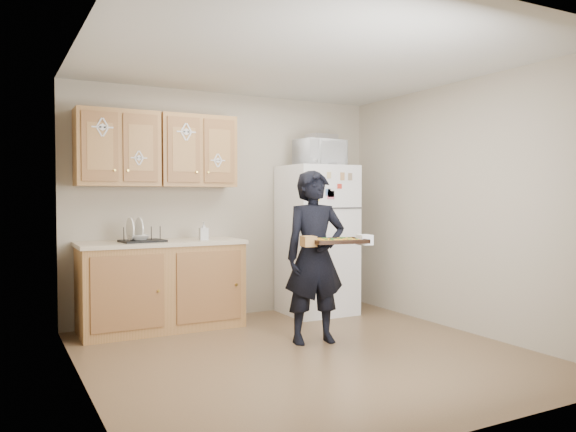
{
  "coord_description": "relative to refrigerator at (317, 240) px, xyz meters",
  "views": [
    {
      "loc": [
        -2.37,
        -4.11,
        1.35
      ],
      "look_at": [
        0.05,
        0.45,
        1.17
      ],
      "focal_mm": 35.0,
      "sensor_mm": 36.0,
      "label": 1
    }
  ],
  "objects": [
    {
      "name": "floor",
      "position": [
        -0.95,
        -1.43,
        -0.85
      ],
      "size": [
        3.6,
        3.6,
        0.0
      ],
      "primitive_type": "plane",
      "color": "brown",
      "rests_on": "ground"
    },
    {
      "name": "ceiling",
      "position": [
        -0.95,
        -1.43,
        1.65
      ],
      "size": [
        3.6,
        3.6,
        0.0
      ],
      "primitive_type": "plane",
      "color": "beige",
      "rests_on": "wall_back"
    },
    {
      "name": "wall_back",
      "position": [
        -0.95,
        0.37,
        0.4
      ],
      "size": [
        3.6,
        0.04,
        2.5
      ],
      "primitive_type": "cube",
      "color": "#ACA08B",
      "rests_on": "floor"
    },
    {
      "name": "wall_front",
      "position": [
        -0.95,
        -3.23,
        0.4
      ],
      "size": [
        3.6,
        0.04,
        2.5
      ],
      "primitive_type": "cube",
      "color": "#ACA08B",
      "rests_on": "floor"
    },
    {
      "name": "wall_left",
      "position": [
        -2.75,
        -1.43,
        0.4
      ],
      "size": [
        0.04,
        3.6,
        2.5
      ],
      "primitive_type": "cube",
      "color": "#ACA08B",
      "rests_on": "floor"
    },
    {
      "name": "wall_right",
      "position": [
        0.85,
        -1.43,
        0.4
      ],
      "size": [
        0.04,
        3.6,
        2.5
      ],
      "primitive_type": "cube",
      "color": "#ACA08B",
      "rests_on": "floor"
    },
    {
      "name": "refrigerator",
      "position": [
        0.0,
        0.0,
        0.0
      ],
      "size": [
        0.75,
        0.7,
        1.7
      ],
      "primitive_type": "cube",
      "color": "white",
      "rests_on": "floor"
    },
    {
      "name": "base_cabinet",
      "position": [
        -1.8,
        0.05,
        -0.42
      ],
      "size": [
        1.6,
        0.6,
        0.86
      ],
      "primitive_type": "cube",
      "color": "olive",
      "rests_on": "floor"
    },
    {
      "name": "countertop",
      "position": [
        -1.8,
        0.05,
        0.03
      ],
      "size": [
        1.64,
        0.64,
        0.04
      ],
      "primitive_type": "cube",
      "color": "beige",
      "rests_on": "base_cabinet"
    },
    {
      "name": "upper_cab_left",
      "position": [
        -2.2,
        0.18,
        0.98
      ],
      "size": [
        0.8,
        0.33,
        0.75
      ],
      "primitive_type": "cube",
      "color": "olive",
      "rests_on": "wall_back"
    },
    {
      "name": "upper_cab_right",
      "position": [
        -1.38,
        0.18,
        0.98
      ],
      "size": [
        0.8,
        0.33,
        0.75
      ],
      "primitive_type": "cube",
      "color": "olive",
      "rests_on": "wall_back"
    },
    {
      "name": "cereal_box",
      "position": [
        0.52,
        0.24,
        -0.69
      ],
      "size": [
        0.2,
        0.07,
        0.32
      ],
      "primitive_type": "cube",
      "color": "gold",
      "rests_on": "floor"
    },
    {
      "name": "person",
      "position": [
        -0.69,
        -1.11,
        -0.06
      ],
      "size": [
        0.63,
        0.47,
        1.59
      ],
      "primitive_type": "imported",
      "rotation": [
        0.0,
        0.0,
        -0.16
      ],
      "color": "black",
      "rests_on": "floor"
    },
    {
      "name": "baking_tray",
      "position": [
        -0.64,
        -1.41,
        0.1
      ],
      "size": [
        0.53,
        0.42,
        0.04
      ],
      "primitive_type": "cube",
      "rotation": [
        0.0,
        0.0,
        -0.16
      ],
      "color": "black",
      "rests_on": "person"
    },
    {
      "name": "pizza_front_left",
      "position": [
        -0.76,
        -1.47,
        0.12
      ],
      "size": [
        0.16,
        0.16,
        0.02
      ],
      "primitive_type": "cylinder",
      "color": "orange",
      "rests_on": "baking_tray"
    },
    {
      "name": "pizza_front_right",
      "position": [
        -0.54,
        -1.51,
        0.12
      ],
      "size": [
        0.16,
        0.16,
        0.02
      ],
      "primitive_type": "cylinder",
      "color": "orange",
      "rests_on": "baking_tray"
    },
    {
      "name": "pizza_back_left",
      "position": [
        -0.74,
        -1.31,
        0.12
      ],
      "size": [
        0.16,
        0.16,
        0.02
      ],
      "primitive_type": "cylinder",
      "color": "orange",
      "rests_on": "baking_tray"
    },
    {
      "name": "pizza_back_right",
      "position": [
        -0.52,
        -1.35,
        0.12
      ],
      "size": [
        0.16,
        0.16,
        0.02
      ],
      "primitive_type": "cylinder",
      "color": "orange",
      "rests_on": "baking_tray"
    },
    {
      "name": "pizza_center",
      "position": [
        -0.64,
        -1.41,
        0.12
      ],
      "size": [
        0.16,
        0.16,
        0.02
      ],
      "primitive_type": "cylinder",
      "color": "orange",
      "rests_on": "baking_tray"
    },
    {
      "name": "microwave",
      "position": [
        0.01,
        -0.05,
        1.0
      ],
      "size": [
        0.57,
        0.42,
        0.29
      ],
      "primitive_type": "imported",
      "rotation": [
        0.0,
        0.0,
        0.13
      ],
      "color": "white",
      "rests_on": "refrigerator"
    },
    {
      "name": "foil_pan",
      "position": [
        0.05,
        -0.02,
        1.18
      ],
      "size": [
        0.34,
        0.26,
        0.07
      ],
      "primitive_type": "cube",
      "rotation": [
        0.0,
        0.0,
        0.11
      ],
      "color": "#B6B5BD",
      "rests_on": "microwave"
    },
    {
      "name": "dish_rack",
      "position": [
        -2.0,
        0.0,
        0.13
      ],
      "size": [
        0.44,
        0.35,
        0.16
      ],
      "primitive_type": "cube",
      "rotation": [
        0.0,
        0.0,
        0.11
      ],
      "color": "black",
      "rests_on": "countertop"
    },
    {
      "name": "bowl",
      "position": [
        -2.03,
        0.0,
        0.1
      ],
      "size": [
        0.22,
        0.22,
        0.05
      ],
      "primitive_type": "imported",
      "rotation": [
        0.0,
        0.0,
        -0.02
      ],
      "color": "silver",
      "rests_on": "dish_rack"
    },
    {
      "name": "soap_bottle",
      "position": [
        -1.39,
        -0.06,
        0.14
      ],
      "size": [
        0.09,
        0.1,
        0.19
      ],
      "primitive_type": "imported",
      "rotation": [
        0.0,
        0.0,
        -0.12
      ],
      "color": "white",
      "rests_on": "countertop"
    }
  ]
}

